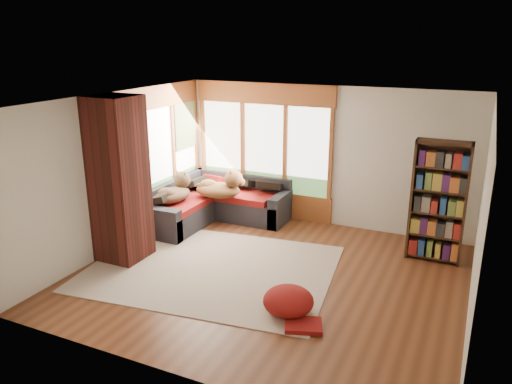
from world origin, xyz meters
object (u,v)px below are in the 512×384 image
Objects in this scene: area_rug at (212,268)px; bookshelf at (438,202)px; dog_brindle at (175,189)px; brick_chimney at (119,180)px; dog_tan at (222,185)px; pouf at (288,300)px; sectional_sofa at (211,206)px.

area_rug is 1.89× the size of bookshelf.
bookshelf is at bearing -75.85° from dog_brindle.
bookshelf is 2.24× the size of dog_brindle.
dog_tan is (0.73, 1.95, -0.52)m from brick_chimney.
pouf reaches higher than area_rug.
dog_tan reaches higher than pouf.
sectional_sofa is 3.34× the size of pouf.
dog_tan is 1.11× the size of dog_brindle.
brick_chimney is 4.97m from bookshelf.
sectional_sofa is 2.13m from area_rug.
bookshelf is 3.81m from dog_tan.
brick_chimney is at bearing -103.28° from sectional_sofa.
pouf is at bearing -9.46° from brick_chimney.
sectional_sofa is at bearing 135.39° from pouf.
sectional_sofa is 0.57m from dog_tan.
brick_chimney is 1.18× the size of sectional_sofa.
brick_chimney is 2.32m from sectional_sofa.
sectional_sofa is 0.60× the size of area_rug.
brick_chimney is 2.15m from dog_tan.
bookshelf reaches higher than sectional_sofa.
sectional_sofa is 4.15m from bookshelf.
area_rug is 3.66m from bookshelf.
dog_brindle is (-1.44, 1.22, 0.75)m from area_rug.
pouf is 3.61m from dog_brindle.
area_rug is (1.49, 0.21, -1.29)m from brick_chimney.
area_rug is 4.24× the size of dog_brindle.
pouf is (-1.51, -2.49, -0.78)m from bookshelf.
dog_brindle is (-0.69, -0.52, -0.02)m from dog_tan.
dog_brindle is at bearing 139.87° from area_rug.
pouf is (3.03, -0.51, -1.11)m from brick_chimney.
brick_chimney is at bearing -156.35° from bookshelf.
dog_tan is (-2.30, 2.46, 0.59)m from pouf.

